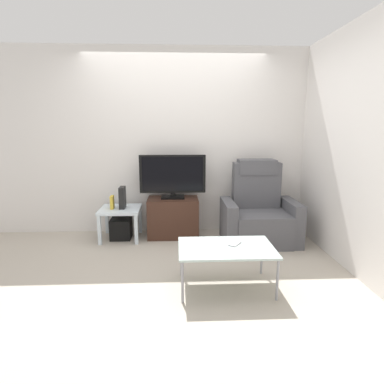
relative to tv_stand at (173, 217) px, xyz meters
The scene contains 12 objects.
ground_plane 0.89m from the tv_stand, 87.47° to the right, with size 6.40×6.40×0.00m, color #B2A899.
wall_back 1.07m from the tv_stand, 82.63° to the left, with size 6.40×0.06×2.60m, color silver.
wall_side 2.33m from the tv_stand, 23.71° to the right, with size 0.06×4.48×2.60m, color silver.
tv_stand is the anchor object (origin of this frame).
television 0.59m from the tv_stand, 90.00° to the left, with size 0.91×0.20×0.60m.
recliner_armchair 1.18m from the tv_stand, 11.90° to the right, with size 0.98×0.78×1.08m.
side_table 0.73m from the tv_stand, behind, with size 0.54×0.54×0.43m.
subwoofer_box 0.73m from the tv_stand, behind, with size 0.28×0.28×0.28m, color black.
book_upright 0.86m from the tv_stand, behind, with size 0.04×0.12×0.18m, color gold.
game_console 0.75m from the tv_stand, behind, with size 0.07×0.20×0.29m, color black.
coffee_table 1.61m from the tv_stand, 71.22° to the right, with size 0.90×0.60×0.41m.
cell_phone 1.59m from the tv_stand, 67.26° to the right, with size 0.07×0.15×0.01m, color #B7B7BC.
Camera 1 is at (0.02, -3.57, 1.53)m, focal length 30.45 mm.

